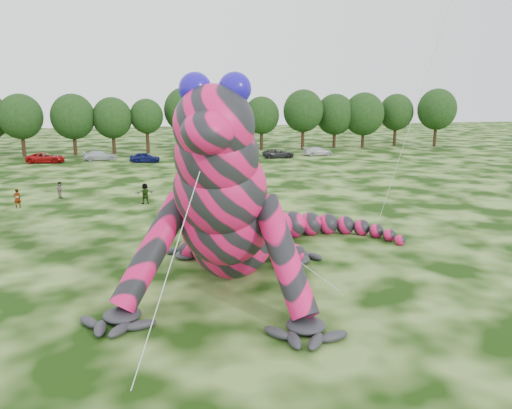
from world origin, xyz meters
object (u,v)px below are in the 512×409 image
Objects in this scene: tree_7 at (73,125)px; spectator_0 at (17,199)px; spectator_2 at (235,175)px; tree_11 at (225,120)px; tree_8 at (113,126)px; tree_9 at (147,126)px; tree_14 at (335,121)px; tree_17 at (436,118)px; inflatable_gecko at (236,177)px; tree_16 at (396,120)px; car_2 at (46,158)px; car_3 at (100,156)px; tree_6 at (21,125)px; tree_15 at (364,120)px; tree_12 at (262,123)px; car_4 at (145,157)px; car_6 at (278,153)px; car_5 at (203,156)px; car_7 at (318,151)px; spectator_5 at (145,193)px; tree_10 at (186,119)px; tree_13 at (303,120)px; spectator_1 at (60,190)px; spectator_3 at (241,173)px.

tree_7 is 37.28m from spectator_0.
tree_7 is 5.10× the size of spectator_2.
tree_11 is 5.96× the size of spectator_0.
tree_9 is at bearing 3.89° from tree_8.
tree_17 is at bearing -6.36° from tree_14.
tree_16 is (39.50, 58.63, -0.65)m from inflatable_gecko.
tree_16 reaches higher than car_2.
tree_8 is 33.13m from spectator_2.
tree_8 is at bearing -176.16° from tree_11.
car_3 is at bearing -102.16° from tree_8.
tree_17 is at bearing 177.27° from spectator_0.
inflatable_gecko is 2.46× the size of tree_9.
tree_7 is (7.48, 0.12, -0.01)m from tree_6.
tree_15 is at bearing 79.28° from inflatable_gecko.
tree_7 is 0.94× the size of tree_11.
tree_12 is at bearing 1.78° from tree_7.
tree_12 is 2.16× the size of car_4.
tree_17 reaches higher than car_3.
tree_17 is at bearing -2.30° from tree_11.
car_6 is at bearing -103.97° from car_3.
tree_17 is at bearing -78.72° from car_2.
tree_12 is 2.37× the size of car_5.
tree_11 is at bearing 2.76° from tree_6.
tree_11 reaches higher than tree_7.
tree_8 reaches higher than car_7.
car_2 is at bearing -109.34° from tree_7.
tree_9 is 2.09× the size of car_4.
tree_17 is 5.54× the size of spectator_2.
tree_16 reaches higher than spectator_5.
tree_8 is 11.75m from tree_10.
car_5 is 2.03× the size of spectator_5.
inflatable_gecko is at bearing -175.66° from car_5.
tree_6 reaches higher than car_4.
tree_8 is 37.72m from tree_14.
tree_13 reaches higher than tree_11.
inflatable_gecko reaches higher than tree_13.
tree_6 is at bearing -179.08° from tree_7.
inflatable_gecko is at bearing -85.07° from tree_9.
car_6 is at bearing -14.23° from tree_6.
tree_10 is at bearing -59.71° from car_2.
tree_17 is at bearing -69.48° from car_5.
tree_6 is at bearing 131.77° from inflatable_gecko.
spectator_0 is at bearing -98.67° from tree_8.
tree_8 reaches higher than spectator_1.
tree_17 is at bearing 94.83° from spectator_3.
tree_12 is (24.23, 0.75, 0.01)m from tree_8.
tree_10 is 1.12× the size of tree_16.
tree_6 is 0.90× the size of tree_10.
spectator_1 is (-58.94, -33.28, -4.37)m from tree_17.
spectator_3 is (0.95, 1.42, -0.01)m from spectator_2.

